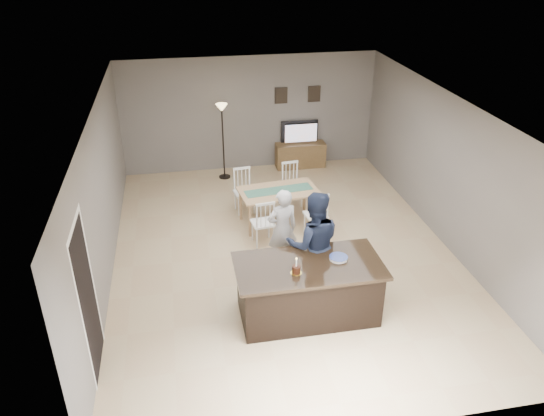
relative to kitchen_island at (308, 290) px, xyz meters
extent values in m
plane|color=tan|center=(0.00, 1.80, -0.45)|extent=(8.00, 8.00, 0.00)
plane|color=slate|center=(0.00, 5.80, 0.90)|extent=(6.00, 0.00, 6.00)
plane|color=slate|center=(0.00, -2.20, 0.90)|extent=(6.00, 0.00, 6.00)
plane|color=slate|center=(-3.00, 1.80, 0.90)|extent=(0.00, 8.00, 8.00)
plane|color=slate|center=(3.00, 1.80, 0.90)|extent=(0.00, 8.00, 8.00)
plane|color=white|center=(0.00, 1.80, 2.25)|extent=(8.00, 8.00, 0.00)
cube|color=black|center=(0.00, 0.00, -0.03)|extent=(2.00, 1.00, 0.85)
cube|color=black|center=(0.00, 0.00, 0.42)|extent=(2.15, 1.10, 0.05)
cube|color=brown|center=(1.20, 5.57, -0.15)|extent=(1.20, 0.40, 0.60)
imported|color=black|center=(1.20, 5.64, 0.41)|extent=(0.91, 0.12, 0.53)
plane|color=#CD5E16|center=(1.20, 5.56, 0.42)|extent=(0.78, 0.00, 0.78)
cube|color=black|center=(0.75, 5.78, 1.30)|extent=(0.30, 0.02, 0.38)
cube|color=black|center=(1.55, 5.78, 1.30)|extent=(0.30, 0.02, 0.38)
plane|color=black|center=(-2.99, -0.50, 0.60)|extent=(0.00, 2.10, 2.10)
plane|color=white|center=(-2.99, -0.50, 1.69)|extent=(0.00, 1.02, 1.02)
imported|color=#B4B4B9|center=(-0.11, 1.35, 0.28)|extent=(0.59, 0.44, 1.46)
imported|color=#1A2239|center=(0.21, 0.55, 0.43)|extent=(0.93, 0.77, 1.77)
cylinder|color=gold|center=(-0.23, -0.18, 0.45)|extent=(0.16, 0.16, 0.00)
cylinder|color=#37180F|center=(-0.23, -0.18, 0.50)|extent=(0.12, 0.12, 0.11)
cylinder|color=white|center=(-0.23, -0.18, 0.62)|extent=(0.02, 0.02, 0.12)
sphere|color=#FFBF4C|center=(-0.23, -0.18, 0.69)|extent=(0.02, 0.02, 0.02)
cylinder|color=white|center=(0.46, 0.06, 0.45)|extent=(0.27, 0.27, 0.01)
cylinder|color=white|center=(0.46, 0.06, 0.47)|extent=(0.27, 0.27, 0.01)
cylinder|color=white|center=(0.46, 0.06, 0.48)|extent=(0.27, 0.27, 0.01)
cylinder|color=navy|center=(0.46, 0.06, 0.49)|extent=(0.27, 0.27, 0.00)
cube|color=tan|center=(0.12, 2.89, 0.24)|extent=(1.61, 1.03, 0.04)
cylinder|color=tan|center=(-0.51, 2.46, -0.12)|extent=(0.06, 0.06, 0.67)
cylinder|color=tan|center=(0.76, 3.32, -0.12)|extent=(0.06, 0.06, 0.67)
cube|color=#3E705C|center=(0.12, 2.89, 0.26)|extent=(1.35, 0.49, 0.01)
cube|color=white|center=(-0.31, 2.17, -0.03)|extent=(0.44, 0.42, 0.04)
cylinder|color=white|center=(-0.45, 2.00, -0.25)|extent=(0.03, 0.03, 0.41)
cylinder|color=white|center=(-0.17, 2.33, -0.25)|extent=(0.03, 0.03, 0.41)
cube|color=white|center=(-0.29, 2.00, 0.44)|extent=(0.36, 0.07, 0.05)
cube|color=white|center=(0.72, 2.29, -0.03)|extent=(0.44, 0.42, 0.04)
cylinder|color=white|center=(0.58, 2.12, -0.25)|extent=(0.03, 0.03, 0.41)
cylinder|color=white|center=(0.86, 2.46, -0.25)|extent=(0.03, 0.03, 0.41)
cube|color=white|center=(0.74, 2.12, 0.44)|extent=(0.36, 0.07, 0.05)
cube|color=white|center=(-0.47, 3.48, -0.03)|extent=(0.44, 0.42, 0.04)
cylinder|color=white|center=(-0.33, 3.65, -0.25)|extent=(0.03, 0.03, 0.41)
cylinder|color=white|center=(-0.61, 3.31, -0.25)|extent=(0.03, 0.03, 0.41)
cube|color=white|center=(-0.49, 3.65, 0.44)|extent=(0.36, 0.07, 0.05)
cube|color=white|center=(0.56, 3.61, -0.03)|extent=(0.44, 0.42, 0.04)
cylinder|color=white|center=(0.70, 3.78, -0.25)|extent=(0.03, 0.03, 0.41)
cylinder|color=white|center=(0.42, 3.44, -0.25)|extent=(0.03, 0.03, 0.41)
cube|color=white|center=(0.54, 3.77, 0.44)|extent=(0.36, 0.07, 0.05)
cylinder|color=black|center=(-0.70, 5.27, -0.44)|extent=(0.27, 0.27, 0.03)
cylinder|color=black|center=(-0.70, 5.27, 0.38)|extent=(0.03, 0.03, 1.63)
cone|color=#FBD58A|center=(-0.70, 5.27, 1.24)|extent=(0.27, 0.27, 0.17)
camera|label=1|loc=(-1.70, -6.19, 4.72)|focal=35.00mm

